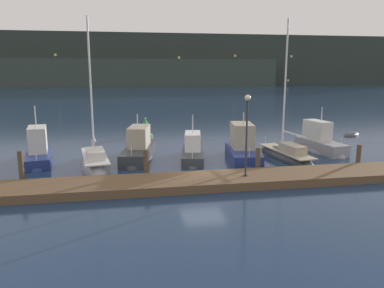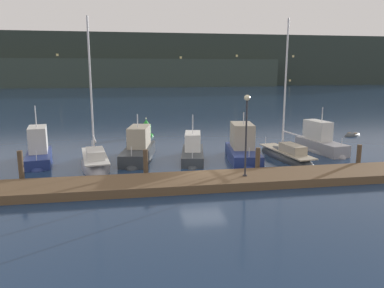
% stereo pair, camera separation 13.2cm
% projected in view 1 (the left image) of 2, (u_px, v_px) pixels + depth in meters
% --- Properties ---
extents(ground_plane, '(400.00, 400.00, 0.00)m').
position_uv_depth(ground_plane, '(203.00, 177.00, 21.83)').
color(ground_plane, '#192D4C').
extents(dock, '(27.42, 2.80, 0.45)m').
position_uv_depth(dock, '(210.00, 181.00, 20.20)').
color(dock, brown).
rests_on(dock, ground).
extents(mooring_pile_0, '(0.28, 0.28, 1.92)m').
position_uv_depth(mooring_pile_0, '(21.00, 169.00, 19.91)').
color(mooring_pile_0, '#4C3D2D').
rests_on(mooring_pile_0, ground).
extents(mooring_pile_1, '(0.28, 0.28, 1.73)m').
position_uv_depth(mooring_pile_1, '(146.00, 165.00, 21.09)').
color(mooring_pile_1, '#4C3D2D').
rests_on(mooring_pile_1, ground).
extents(mooring_pile_2, '(0.28, 0.28, 1.59)m').
position_uv_depth(mooring_pile_2, '(258.00, 161.00, 22.26)').
color(mooring_pile_2, '#4C3D2D').
rests_on(mooring_pile_2, ground).
extents(mooring_pile_3, '(0.28, 0.28, 1.55)m').
position_uv_depth(mooring_pile_3, '(358.00, 157.00, 23.42)').
color(mooring_pile_3, '#4C3D2D').
rests_on(mooring_pile_3, ground).
extents(motorboat_berth_1, '(2.47, 5.40, 4.35)m').
position_uv_depth(motorboat_berth_1, '(39.00, 156.00, 25.07)').
color(motorboat_berth_1, navy).
rests_on(motorboat_berth_1, ground).
extents(sailboat_berth_2, '(2.59, 6.48, 10.15)m').
position_uv_depth(sailboat_berth_2, '(95.00, 165.00, 24.07)').
color(sailboat_berth_2, gray).
rests_on(sailboat_berth_2, ground).
extents(motorboat_berth_3, '(3.01, 6.27, 3.75)m').
position_uv_depth(motorboat_berth_3, '(138.00, 153.00, 25.98)').
color(motorboat_berth_3, '#2D3338').
rests_on(motorboat_berth_3, ground).
extents(motorboat_berth_4, '(2.50, 5.45, 3.61)m').
position_uv_depth(motorboat_berth_4, '(193.00, 155.00, 25.84)').
color(motorboat_berth_4, '#2D3338').
rests_on(motorboat_berth_4, ground).
extents(motorboat_berth_5, '(2.91, 6.00, 3.87)m').
position_uv_depth(motorboat_berth_5, '(243.00, 153.00, 25.82)').
color(motorboat_berth_5, navy).
rests_on(motorboat_berth_5, ground).
extents(sailboat_berth_6, '(2.37, 6.72, 10.18)m').
position_uv_depth(sailboat_berth_6, '(286.00, 157.00, 26.15)').
color(sailboat_berth_6, '#2D3338').
rests_on(sailboat_berth_6, ground).
extents(motorboat_berth_7, '(2.36, 5.38, 3.99)m').
position_uv_depth(motorboat_berth_7, '(320.00, 146.00, 28.42)').
color(motorboat_berth_7, gray).
rests_on(motorboat_berth_7, ground).
extents(channel_buoy, '(1.29, 1.29, 1.74)m').
position_uv_depth(channel_buoy, '(146.00, 130.00, 34.93)').
color(channel_buoy, green).
rests_on(channel_buoy, ground).
extents(dock_lamppost, '(0.32, 0.32, 4.40)m').
position_uv_depth(dock_lamppost, '(247.00, 123.00, 19.79)').
color(dock_lamppost, '#2D2D33').
rests_on(dock_lamppost, dock).
extents(hillside_backdrop, '(240.00, 23.00, 19.08)m').
position_uv_depth(hillside_backdrop, '(126.00, 62.00, 139.83)').
color(hillside_backdrop, '#28332D').
rests_on(hillside_backdrop, ground).
extents(rowboat_adrift, '(2.72, 2.28, 0.56)m').
position_uv_depth(rowboat_adrift, '(351.00, 135.00, 35.52)').
color(rowboat_adrift, '#2D3338').
rests_on(rowboat_adrift, ground).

